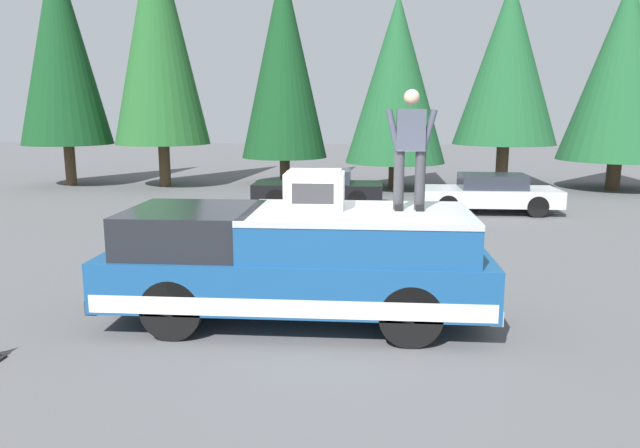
# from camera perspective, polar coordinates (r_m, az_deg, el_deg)

# --- Properties ---
(ground_plane) EXTENTS (90.00, 90.00, 0.00)m
(ground_plane) POSITION_cam_1_polar(r_m,az_deg,el_deg) (8.76, 1.56, -9.51)
(ground_plane) COLOR #565659
(pickup_truck) EXTENTS (2.01, 5.54, 1.65)m
(pickup_truck) POSITION_cam_1_polar(r_m,az_deg,el_deg) (8.65, -2.20, -3.70)
(pickup_truck) COLOR navy
(pickup_truck) RESTS_ON ground
(compressor_unit) EXTENTS (0.65, 0.84, 0.56)m
(compressor_unit) POSITION_cam_1_polar(r_m,az_deg,el_deg) (8.57, -0.52, 3.34)
(compressor_unit) COLOR silver
(compressor_unit) RESTS_ON pickup_truck
(person_on_truck_bed) EXTENTS (0.29, 0.72, 1.69)m
(person_on_truck_bed) POSITION_cam_1_polar(r_m,az_deg,el_deg) (8.50, 8.70, 7.39)
(person_on_truck_bed) COLOR #333338
(person_on_truck_bed) RESTS_ON pickup_truck
(parked_car_silver) EXTENTS (1.64, 4.10, 1.16)m
(parked_car_silver) POSITION_cam_1_polar(r_m,az_deg,el_deg) (18.50, 15.92, 2.85)
(parked_car_silver) COLOR silver
(parked_car_silver) RESTS_ON ground
(parked_car_black) EXTENTS (1.64, 4.10, 1.16)m
(parked_car_black) POSITION_cam_1_polar(r_m,az_deg,el_deg) (19.08, -0.13, 3.51)
(parked_car_black) COLOR black
(parked_car_black) RESTS_ON ground
(conifer_far_left) EXTENTS (4.35, 4.35, 7.86)m
(conifer_far_left) POSITION_cam_1_polar(r_m,az_deg,el_deg) (25.48, 27.16, 13.04)
(conifer_far_left) COLOR #4C3826
(conifer_far_left) RESTS_ON ground
(conifer_left) EXTENTS (3.82, 3.82, 7.77)m
(conifer_left) POSITION_cam_1_polar(r_m,az_deg,el_deg) (23.74, 17.64, 14.56)
(conifer_left) COLOR #4C3826
(conifer_left) RESTS_ON ground
(conifer_center_left) EXTENTS (3.83, 3.83, 7.31)m
(conifer_center_left) POSITION_cam_1_polar(r_m,az_deg,el_deg) (23.21, 7.40, 13.62)
(conifer_center_left) COLOR #4C3826
(conifer_center_left) RESTS_ON ground
(conifer_center_right) EXTENTS (3.49, 3.49, 8.85)m
(conifer_center_right) POSITION_cam_1_polar(r_m,az_deg,el_deg) (24.75, -3.52, 15.39)
(conifer_center_right) COLOR #4C3826
(conifer_center_right) RESTS_ON ground
(conifer_right) EXTENTS (3.70, 3.70, 10.27)m
(conifer_right) POSITION_cam_1_polar(r_m,az_deg,el_deg) (24.76, -15.33, 17.36)
(conifer_right) COLOR #4C3826
(conifer_right) RESTS_ON ground
(conifer_far_right) EXTENTS (3.52, 3.52, 9.40)m
(conifer_far_right) POSITION_cam_1_polar(r_m,az_deg,el_deg) (26.29, -23.69, 15.46)
(conifer_far_right) COLOR #4C3826
(conifer_far_right) RESTS_ON ground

